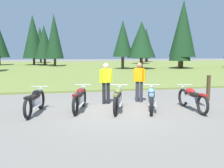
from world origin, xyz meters
TOP-DOWN VIEW (x-y plane):
  - ground_plane at (0.00, 0.00)m, footprint 140.00×140.00m
  - grass_moorland at (0.00, 26.42)m, footprint 80.00×44.00m
  - forest_treeline at (4.54, 29.62)m, footprint 36.23×26.36m
  - motorcycle_black at (-2.78, 0.18)m, footprint 0.71×2.07m
  - motorcycle_maroon at (-1.24, 0.33)m, footprint 0.81×2.04m
  - motorcycle_olive at (0.09, 0.02)m, footprint 0.89×2.02m
  - motorcycle_sky_blue at (1.29, -0.20)m, footprint 0.93×2.00m
  - motorcycle_red at (2.74, -0.48)m, footprint 0.62×2.10m
  - rider_with_back_turned at (1.33, 1.37)m, footprint 0.44×0.40m
  - rider_in_hivis_vest at (-0.10, 1.29)m, footprint 0.54×0.28m
  - trail_marker_post at (4.36, 1.02)m, footprint 0.12×0.12m

SIDE VIEW (x-z plane):
  - ground_plane at x=0.00m, z-range 0.00..0.00m
  - grass_moorland at x=0.00m, z-range 0.00..0.10m
  - motorcycle_black at x=-2.78m, z-range 0.00..0.88m
  - motorcycle_maroon at x=-1.24m, z-range 0.00..0.88m
  - motorcycle_olive at x=0.09m, z-range 0.00..0.88m
  - motorcycle_sky_blue at x=1.29m, z-range 0.00..0.88m
  - motorcycle_red at x=2.74m, z-range 0.00..0.88m
  - trail_marker_post at x=4.36m, z-range 0.00..1.11m
  - rider_with_back_turned at x=1.33m, z-range 0.11..1.78m
  - rider_in_hivis_vest at x=-0.10m, z-range 0.11..1.78m
  - forest_treeline at x=4.54m, z-range -0.05..8.51m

